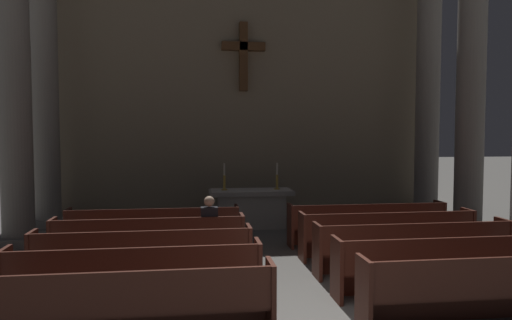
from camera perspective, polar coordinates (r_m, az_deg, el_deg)
name	(u,v)px	position (r m, az deg, el deg)	size (l,w,h in m)	color
pew_left_row_1	(125,307)	(6.03, -15.47, -16.57)	(3.54, 0.50, 0.95)	#4C2319
pew_left_row_2	(136,278)	(7.09, -14.21, -13.51)	(3.54, 0.50, 0.95)	#4C2319
pew_left_row_3	(144,257)	(8.16, -13.31, -11.25)	(3.54, 0.50, 0.95)	#4C2319
pew_left_row_4	(150,242)	(9.24, -12.62, -9.51)	(3.54, 0.50, 0.95)	#4C2319
pew_left_row_5	(154,229)	(10.33, -12.09, -8.14)	(3.54, 0.50, 0.95)	#4C2319
pew_right_row_1	(492,289)	(7.12, 26.45, -13.67)	(3.54, 0.50, 0.95)	#4C2319
pew_right_row_2	(447,265)	(8.04, 21.88, -11.63)	(3.54, 0.50, 0.95)	#4C2319
pew_right_row_3	(413,248)	(9.00, 18.31, -9.96)	(3.54, 0.50, 0.95)	#4C2319
pew_right_row_4	(387,234)	(9.99, 15.46, -8.58)	(3.54, 0.50, 0.95)	#4C2319
pew_right_row_5	(367,224)	(11.01, 13.15, -7.45)	(3.54, 0.50, 0.95)	#4C2319
column_left_third	(15,84)	(11.83, -26.95, 8.10)	(1.03, 1.03, 7.33)	gray
column_right_third	(471,90)	(13.16, 24.33, 7.65)	(1.03, 1.03, 7.33)	gray
column_left_fourth	(45,92)	(13.91, -23.95, 7.41)	(1.03, 1.03, 7.33)	gray
column_right_fourth	(428,97)	(15.05, 19.87, 7.16)	(1.03, 1.03, 7.33)	gray
altar	(251,208)	(12.63, -0.62, -5.71)	(2.20, 0.90, 1.01)	#A8A399
candlestick_left	(224,181)	(12.48, -3.81, -2.58)	(0.16, 0.16, 0.70)	#B79338
candlestick_right	(277,181)	(12.65, 2.53, -2.50)	(0.16, 0.16, 0.70)	#B79338
apse_with_cross	(243,72)	(14.61, -1.63, 10.44)	(11.88, 0.49, 8.65)	gray
lone_worshipper	(209,228)	(9.21, -5.62, -8.13)	(0.32, 0.43, 1.32)	#26262B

